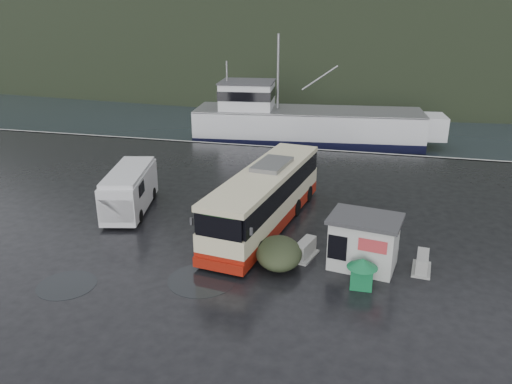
% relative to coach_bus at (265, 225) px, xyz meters
% --- Properties ---
extents(ground, '(160.00, 160.00, 0.00)m').
position_rel_coach_bus_xyz_m(ground, '(-2.25, -3.41, 0.00)').
color(ground, black).
rests_on(ground, ground).
extents(harbor_water, '(300.00, 180.00, 0.02)m').
position_rel_coach_bus_xyz_m(harbor_water, '(-2.25, 106.59, 0.00)').
color(harbor_water, black).
rests_on(harbor_water, ground).
extents(quay_edge, '(160.00, 0.60, 1.50)m').
position_rel_coach_bus_xyz_m(quay_edge, '(-2.25, 16.59, 0.00)').
color(quay_edge, '#999993').
rests_on(quay_edge, ground).
extents(headland, '(780.00, 540.00, 570.00)m').
position_rel_coach_bus_xyz_m(headland, '(7.75, 246.59, 0.00)').
color(headland, black).
rests_on(headland, ground).
extents(coach_bus, '(4.75, 12.49, 3.45)m').
position_rel_coach_bus_xyz_m(coach_bus, '(0.00, 0.00, 0.00)').
color(coach_bus, beige).
rests_on(coach_bus, ground).
extents(white_van, '(3.47, 6.54, 2.60)m').
position_rel_coach_bus_xyz_m(white_van, '(-8.37, 0.22, 0.00)').
color(white_van, silver).
rests_on(white_van, ground).
extents(waste_bin_left, '(1.43, 1.43, 1.60)m').
position_rel_coach_bus_xyz_m(waste_bin_left, '(-0.10, -2.96, 0.00)').
color(waste_bin_left, '#136B3A').
rests_on(waste_bin_left, ground).
extents(waste_bin_right, '(1.00, 1.00, 1.36)m').
position_rel_coach_bus_xyz_m(waste_bin_right, '(5.53, -5.43, 0.00)').
color(waste_bin_right, '#136B3A').
rests_on(waste_bin_right, ground).
extents(dome_tent, '(2.81, 3.48, 1.21)m').
position_rel_coach_bus_xyz_m(dome_tent, '(1.63, -4.33, 0.00)').
color(dome_tent, '#303822').
rests_on(dome_tent, ground).
extents(ticket_kiosk, '(3.60, 2.96, 2.53)m').
position_rel_coach_bus_xyz_m(ticket_kiosk, '(5.51, -3.55, 0.00)').
color(ticket_kiosk, beige).
rests_on(ticket_kiosk, ground).
extents(jersey_barrier_a, '(0.89, 1.60, 0.77)m').
position_rel_coach_bus_xyz_m(jersey_barrier_a, '(5.96, -3.60, 0.00)').
color(jersey_barrier_a, '#999993').
rests_on(jersey_barrier_a, ground).
extents(jersey_barrier_b, '(1.28, 1.90, 0.87)m').
position_rel_coach_bus_xyz_m(jersey_barrier_b, '(2.73, -3.31, 0.00)').
color(jersey_barrier_b, '#999993').
rests_on(jersey_barrier_b, ground).
extents(jersey_barrier_c, '(1.00, 1.74, 0.83)m').
position_rel_coach_bus_xyz_m(jersey_barrier_c, '(8.21, -3.33, 0.00)').
color(jersey_barrier_c, '#999993').
rests_on(jersey_barrier_c, ground).
extents(fishing_trawler, '(27.07, 8.57, 10.64)m').
position_rel_coach_bus_xyz_m(fishing_trawler, '(-1.10, 24.18, 0.00)').
color(fishing_trawler, silver).
rests_on(fishing_trawler, ground).
extents(puddles, '(8.52, 4.70, 0.01)m').
position_rel_coach_bus_xyz_m(puddles, '(-3.75, -7.35, 0.01)').
color(puddles, black).
rests_on(puddles, ground).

